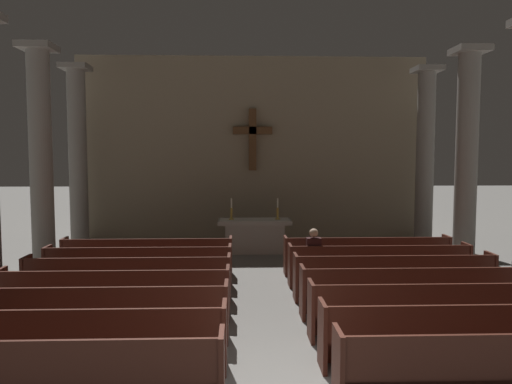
{
  "coord_description": "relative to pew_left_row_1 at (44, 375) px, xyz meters",
  "views": [
    {
      "loc": [
        -0.48,
        -5.49,
        2.98
      ],
      "look_at": [
        0.0,
        7.92,
        1.94
      ],
      "focal_mm": 34.29,
      "sensor_mm": 36.0,
      "label": 1
    }
  ],
  "objects": [
    {
      "name": "column_right_third",
      "position": [
        8.22,
        7.22,
        2.31
      ],
      "size": [
        0.85,
        0.85,
        5.75
      ],
      "color": "gray",
      "rests_on": "ground"
    },
    {
      "name": "pew_left_row_5",
      "position": [
        0.0,
        4.27,
        0.0
      ],
      "size": [
        4.1,
        0.5,
        0.95
      ],
      "color": "#4C2319",
      "rests_on": "ground"
    },
    {
      "name": "pew_right_row_2",
      "position": [
        5.4,
        1.07,
        0.0
      ],
      "size": [
        4.1,
        0.5,
        0.95
      ],
      "color": "#4C2319",
      "rests_on": "ground"
    },
    {
      "name": "pew_left_row_7",
      "position": [
        0.0,
        6.41,
        0.0
      ],
      "size": [
        4.1,
        0.5,
        0.95
      ],
      "color": "#4C2319",
      "rests_on": "ground"
    },
    {
      "name": "lone_worshipper",
      "position": [
        3.9,
        5.38,
        0.22
      ],
      "size": [
        0.32,
        0.43,
        1.32
      ],
      "color": "#26262B",
      "rests_on": "ground"
    },
    {
      "name": "column_left_fourth",
      "position": [
        -2.82,
        10.09,
        2.31
      ],
      "size": [
        0.85,
        0.85,
        5.75
      ],
      "color": "gray",
      "rests_on": "ground"
    },
    {
      "name": "pew_right_row_1",
      "position": [
        5.4,
        0.0,
        0.0
      ],
      "size": [
        4.1,
        0.5,
        0.95
      ],
      "color": "#4C2319",
      "rests_on": "ground"
    },
    {
      "name": "apse_with_cross",
      "position": [
        2.7,
        11.53,
        2.68
      ],
      "size": [
        11.95,
        0.5,
        6.31
      ],
      "color": "gray",
      "rests_on": "ground"
    },
    {
      "name": "pew_right_row_7",
      "position": [
        5.4,
        6.41,
        0.0
      ],
      "size": [
        4.1,
        0.5,
        0.95
      ],
      "color": "#4C2319",
      "rests_on": "ground"
    },
    {
      "name": "altar",
      "position": [
        2.7,
        9.2,
        0.06
      ],
      "size": [
        2.2,
        0.9,
        1.01
      ],
      "color": "#A8A399",
      "rests_on": "ground"
    },
    {
      "name": "pew_right_row_4",
      "position": [
        5.4,
        3.21,
        0.0
      ],
      "size": [
        4.1,
        0.5,
        0.95
      ],
      "color": "#4C2319",
      "rests_on": "ground"
    },
    {
      "name": "pew_left_row_2",
      "position": [
        0.0,
        1.07,
        0.0
      ],
      "size": [
        4.1,
        0.5,
        0.95
      ],
      "color": "#4C2319",
      "rests_on": "ground"
    },
    {
      "name": "pew_left_row_3",
      "position": [
        0.0,
        2.14,
        0.0
      ],
      "size": [
        4.1,
        0.5,
        0.95
      ],
      "color": "#4C2319",
      "rests_on": "ground"
    },
    {
      "name": "column_left_third",
      "position": [
        -2.82,
        7.22,
        2.31
      ],
      "size": [
        0.85,
        0.85,
        5.75
      ],
      "color": "gray",
      "rests_on": "ground"
    },
    {
      "name": "pew_left_row_1",
      "position": [
        0.0,
        0.0,
        0.0
      ],
      "size": [
        4.1,
        0.5,
        0.95
      ],
      "color": "#4C2319",
      "rests_on": "ground"
    },
    {
      "name": "candlestick_left",
      "position": [
        2.0,
        9.2,
        0.74
      ],
      "size": [
        0.16,
        0.16,
        0.64
      ],
      "color": "#B79338",
      "rests_on": "altar"
    },
    {
      "name": "pew_right_row_6",
      "position": [
        5.4,
        5.34,
        0.0
      ],
      "size": [
        4.1,
        0.5,
        0.95
      ],
      "color": "#4C2319",
      "rests_on": "ground"
    },
    {
      "name": "candlestick_right",
      "position": [
        3.4,
        9.2,
        0.74
      ],
      "size": [
        0.16,
        0.16,
        0.64
      ],
      "color": "#B79338",
      "rests_on": "altar"
    },
    {
      "name": "pew_left_row_4",
      "position": [
        0.0,
        3.21,
        0.0
      ],
      "size": [
        4.1,
        0.5,
        0.95
      ],
      "color": "#4C2319",
      "rests_on": "ground"
    },
    {
      "name": "pew_left_row_6",
      "position": [
        0.0,
        5.34,
        0.0
      ],
      "size": [
        4.1,
        0.5,
        0.95
      ],
      "color": "#4C2319",
      "rests_on": "ground"
    },
    {
      "name": "pew_right_row_5",
      "position": [
        5.4,
        4.27,
        0.0
      ],
      "size": [
        4.1,
        0.5,
        0.95
      ],
      "color": "#4C2319",
      "rests_on": "ground"
    },
    {
      "name": "column_right_fourth",
      "position": [
        8.22,
        10.09,
        2.31
      ],
      "size": [
        0.85,
        0.85,
        5.75
      ],
      "color": "gray",
      "rests_on": "ground"
    },
    {
      "name": "pew_right_row_3",
      "position": [
        5.4,
        2.14,
        0.0
      ],
      "size": [
        4.1,
        0.5,
        0.95
      ],
      "color": "#4C2319",
      "rests_on": "ground"
    }
  ]
}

